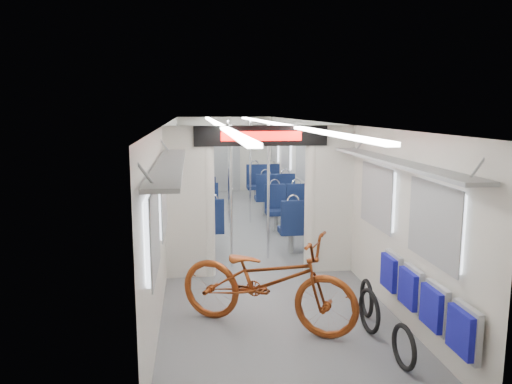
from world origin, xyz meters
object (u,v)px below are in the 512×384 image
flip_bench (422,298)px  stanchion_near_left (231,197)px  seat_bay_near_left (198,213)px  bike_hoop_b (369,313)px  bike_hoop_c (367,300)px  seat_bay_far_left (196,189)px  bicycle (266,280)px  bike_hoop_a (404,349)px  seat_bay_far_right (269,186)px  stanchion_near_right (268,192)px  stanchion_far_right (250,172)px  seat_bay_near_right (295,213)px  stanchion_far_left (229,172)px

flip_bench → stanchion_near_left: bearing=119.8°
seat_bay_near_left → stanchion_near_left: (0.52, -1.78, 0.61)m
seat_bay_near_left → bike_hoop_b: bearing=-66.9°
bike_hoop_c → seat_bay_far_left: bearing=106.2°
bicycle → bike_hoop_b: bearing=-75.1°
bike_hoop_b → bike_hoop_a: bearing=-86.3°
seat_bay_far_right → stanchion_near_right: 4.53m
bike_hoop_b → seat_bay_far_left: (-1.89, 7.39, 0.30)m
seat_bay_near_left → seat_bay_far_right: 3.56m
seat_bay_far_left → seat_bay_far_right: size_ratio=0.91×
bike_hoop_c → stanchion_far_right: 5.48m
bike_hoop_c → seat_bay_near_right: bearing=92.2°
seat_bay_near_right → seat_bay_far_right: seat_bay_far_right is taller
stanchion_near_left → seat_bay_near_right: bearing=47.8°
bike_hoop_a → flip_bench: bearing=47.3°
stanchion_near_left → stanchion_far_right: size_ratio=1.00×
bike_hoop_c → stanchion_far_left: stanchion_far_left is taller
bicycle → flip_bench: bearing=-86.3°
stanchion_near_left → stanchion_near_right: same height
flip_bench → seat_bay_far_right: size_ratio=0.95×
bicycle → bike_hoop_a: bicycle is taller
seat_bay_near_right → stanchion_near_left: bearing=-132.2°
flip_bench → bike_hoop_b: bearing=131.8°
seat_bay_near_left → stanchion_near_left: stanchion_near_left is taller
seat_bay_near_right → stanchion_far_right: stanchion_far_right is taller
bicycle → seat_bay_near_left: size_ratio=1.07×
seat_bay_far_left → bike_hoop_a: bearing=-76.7°
stanchion_far_left → bike_hoop_a: bearing=-79.5°
seat_bay_near_right → stanchion_near_right: (-0.70, -1.11, 0.62)m
seat_bay_near_left → seat_bay_near_right: 1.89m
bicycle → seat_bay_far_right: 7.24m
bike_hoop_c → seat_bay_near_left: (-2.01, 3.98, 0.33)m
flip_bench → seat_bay_near_right: 4.60m
bike_hoop_a → stanchion_near_right: stanchion_near_right is taller
bike_hoop_a → seat_bay_far_right: (-0.07, 8.28, 0.35)m
stanchion_far_right → bike_hoop_a: bearing=-83.5°
bike_hoop_c → stanchion_far_right: bearing=98.8°
bike_hoop_a → seat_bay_near_right: 4.97m
bike_hoop_b → seat_bay_far_left: 7.63m
stanchion_near_left → stanchion_near_right: (0.66, 0.38, 0.00)m
stanchion_near_left → bike_hoop_a: bearing=-67.7°
bicycle → stanchion_near_left: stanchion_near_left is taller
seat_bay_near_right → seat_bay_far_left: 3.76m
stanchion_near_right → bike_hoop_a: bearing=-78.8°
stanchion_far_left → seat_bay_near_left: bearing=-117.1°
bike_hoop_b → stanchion_near_right: size_ratio=0.23×
seat_bay_near_right → stanchion_far_right: 1.88m
bike_hoop_c → seat_bay_far_right: seat_bay_far_right is taller
bicycle → seat_bay_far_right: bearing=20.5°
stanchion_near_left → bike_hoop_c: bearing=-55.7°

